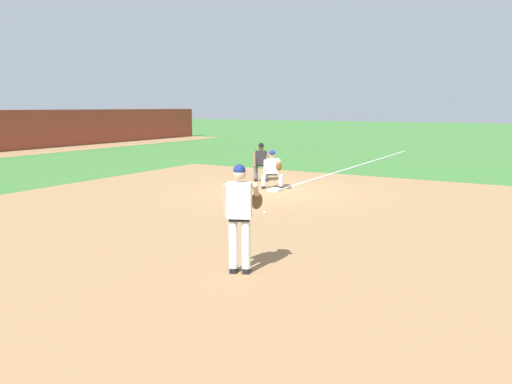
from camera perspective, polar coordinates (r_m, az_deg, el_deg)
ground_plane at (r=16.72m, az=2.21°, el=0.09°), size 160.00×160.00×0.00m
infield_dirt_patch at (r=12.62m, az=0.84°, el=-3.06°), size 18.00×18.00×0.01m
foul_line_stripe at (r=24.80m, az=11.83°, el=3.06°), size 17.66×0.10×0.00m
first_base_bag at (r=16.71m, az=2.21°, el=0.24°), size 0.38×0.38×0.09m
baseball at (r=13.19m, az=1.01°, el=-2.36°), size 0.07×0.07×0.07m
pitcher at (r=8.37m, az=-1.76°, el=-2.26°), size 0.82×0.59×1.86m
first_baseman at (r=17.11m, az=1.92°, el=2.79°), size 0.84×0.99×1.34m
umpire at (r=18.90m, az=0.59°, el=3.63°), size 0.61×0.67×1.46m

